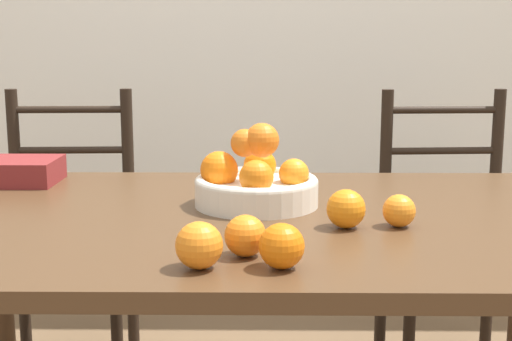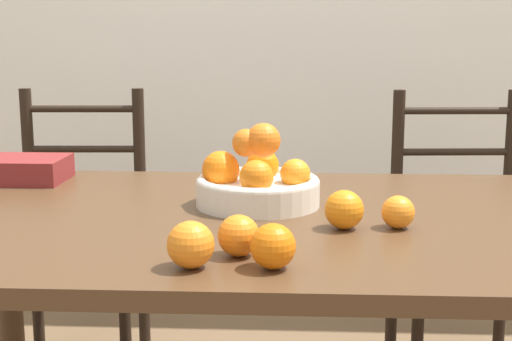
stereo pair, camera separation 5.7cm
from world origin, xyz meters
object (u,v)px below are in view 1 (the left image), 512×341
at_px(orange_loose_0, 399,211).
at_px(orange_loose_4, 282,246).
at_px(orange_loose_1, 199,245).
at_px(orange_loose_3, 245,236).
at_px(fruit_bowl, 255,182).
at_px(chair_right, 451,242).
at_px(orange_loose_2, 346,209).
at_px(book_stack, 15,171).
at_px(chair_left, 66,241).

bearing_deg(orange_loose_0, orange_loose_4, -132.24).
height_order(orange_loose_1, orange_loose_3, orange_loose_1).
height_order(fruit_bowl, chair_right, chair_right).
bearing_deg(orange_loose_3, chair_right, 59.26).
xyz_separation_m(orange_loose_2, orange_loose_4, (-0.13, -0.25, -0.00)).
distance_m(orange_loose_0, orange_loose_2, 0.11).
distance_m(orange_loose_2, orange_loose_4, 0.28).
bearing_deg(orange_loose_4, fruit_bowl, 96.23).
height_order(fruit_bowl, orange_loose_0, fruit_bowl).
height_order(orange_loose_0, orange_loose_4, orange_loose_4).
relative_size(orange_loose_4, chair_right, 0.08).
relative_size(orange_loose_3, chair_right, 0.08).
distance_m(orange_loose_3, book_stack, 0.86).
relative_size(fruit_bowl, chair_left, 0.29).
distance_m(chair_left, book_stack, 0.56).
relative_size(orange_loose_1, book_stack, 0.36).
bearing_deg(orange_loose_2, orange_loose_0, 5.15).
bearing_deg(orange_loose_4, orange_loose_0, 47.76).
height_order(orange_loose_1, book_stack, orange_loose_1).
bearing_deg(orange_loose_0, orange_loose_2, -174.85).
relative_size(orange_loose_0, chair_right, 0.07).
height_order(fruit_bowl, orange_loose_4, fruit_bowl).
bearing_deg(orange_loose_3, orange_loose_2, 44.22).
bearing_deg(fruit_bowl, orange_loose_3, -91.80).
distance_m(fruit_bowl, orange_loose_3, 0.38).
bearing_deg(orange_loose_3, orange_loose_0, 33.41).
relative_size(orange_loose_3, book_stack, 0.33).
height_order(fruit_bowl, orange_loose_2, fruit_bowl).
height_order(orange_loose_4, chair_right, chair_right).
height_order(fruit_bowl, chair_left, chair_left).
xyz_separation_m(fruit_bowl, orange_loose_2, (0.18, -0.19, -0.01)).
xyz_separation_m(orange_loose_3, orange_loose_4, (0.06, -0.06, 0.00)).
bearing_deg(orange_loose_2, chair_right, 63.24).
height_order(orange_loose_2, book_stack, orange_loose_2).
xyz_separation_m(orange_loose_3, book_stack, (-0.61, 0.62, -0.01)).
distance_m(orange_loose_0, orange_loose_3, 0.35).
distance_m(fruit_bowl, orange_loose_2, 0.26).
relative_size(orange_loose_1, orange_loose_3, 1.08).
bearing_deg(chair_right, chair_left, 176.04).
distance_m(fruit_bowl, chair_right, 1.00).
relative_size(chair_left, chair_right, 1.00).
bearing_deg(chair_left, chair_right, -2.98).
bearing_deg(orange_loose_2, fruit_bowl, 133.42).
relative_size(fruit_bowl, orange_loose_0, 4.22).
bearing_deg(book_stack, orange_loose_0, -25.12).
height_order(orange_loose_0, orange_loose_1, orange_loose_1).
distance_m(orange_loose_1, orange_loose_4, 0.13).
bearing_deg(orange_loose_4, orange_loose_3, 132.69).
bearing_deg(orange_loose_3, book_stack, 134.42).
bearing_deg(orange_loose_0, orange_loose_1, -144.50).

